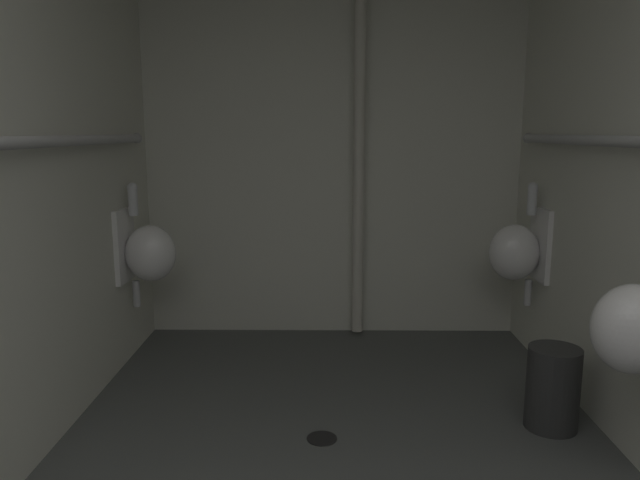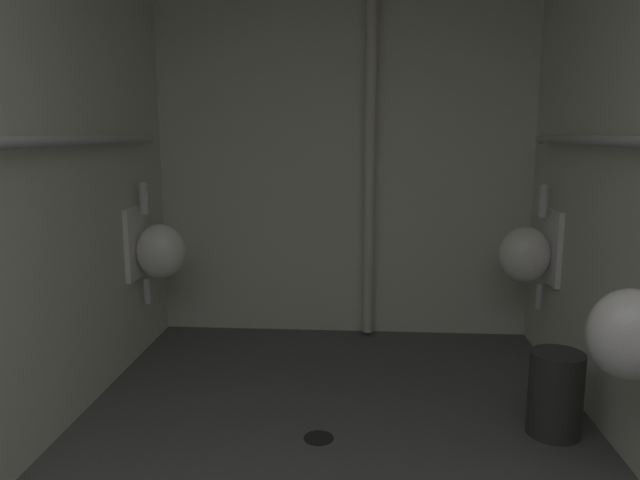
{
  "view_description": "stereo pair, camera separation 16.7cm",
  "coord_description": "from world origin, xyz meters",
  "px_view_note": "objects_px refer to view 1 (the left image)",
  "views": [
    {
      "loc": [
        -0.04,
        -0.2,
        1.4
      ],
      "look_at": [
        -0.07,
        2.61,
        0.89
      ],
      "focal_mm": 33.77,
      "sensor_mm": 36.0,
      "label": 1
    },
    {
      "loc": [
        0.12,
        -0.2,
        1.4
      ],
      "look_at": [
        -0.07,
        2.61,
        0.89
      ],
      "focal_mm": 33.77,
      "sensor_mm": 36.0,
      "label": 2
    }
  ],
  "objects_px": {
    "floor_drain": "(322,438)",
    "urinal_right_mid": "(639,326)",
    "urinal_left_mid": "(147,251)",
    "urinal_right_far": "(518,251)",
    "waste_bin": "(553,388)",
    "standpipe_back_wall": "(359,152)"
  },
  "relations": [
    {
      "from": "urinal_right_mid",
      "to": "floor_drain",
      "type": "xyz_separation_m",
      "value": [
        -1.18,
        0.41,
        -0.68
      ]
    },
    {
      "from": "floor_drain",
      "to": "waste_bin",
      "type": "height_order",
      "value": "waste_bin"
    },
    {
      "from": "urinal_right_far",
      "to": "standpipe_back_wall",
      "type": "height_order",
      "value": "standpipe_back_wall"
    },
    {
      "from": "standpipe_back_wall",
      "to": "floor_drain",
      "type": "distance_m",
      "value": 1.94
    },
    {
      "from": "urinal_right_far",
      "to": "floor_drain",
      "type": "distance_m",
      "value": 1.7
    },
    {
      "from": "urinal_left_mid",
      "to": "standpipe_back_wall",
      "type": "relative_size",
      "value": 0.31
    },
    {
      "from": "urinal_left_mid",
      "to": "waste_bin",
      "type": "distance_m",
      "value": 2.36
    },
    {
      "from": "urinal_left_mid",
      "to": "floor_drain",
      "type": "height_order",
      "value": "urinal_left_mid"
    },
    {
      "from": "urinal_right_mid",
      "to": "urinal_right_far",
      "type": "distance_m",
      "value": 1.43
    },
    {
      "from": "urinal_left_mid",
      "to": "urinal_right_mid",
      "type": "bearing_deg",
      "value": -31.64
    },
    {
      "from": "urinal_left_mid",
      "to": "urinal_right_mid",
      "type": "xyz_separation_m",
      "value": [
        2.24,
        -1.38,
        0.0
      ]
    },
    {
      "from": "urinal_right_far",
      "to": "standpipe_back_wall",
      "type": "relative_size",
      "value": 0.31
    },
    {
      "from": "waste_bin",
      "to": "standpipe_back_wall",
      "type": "bearing_deg",
      "value": 122.81
    },
    {
      "from": "urinal_right_mid",
      "to": "standpipe_back_wall",
      "type": "height_order",
      "value": "standpipe_back_wall"
    },
    {
      "from": "urinal_left_mid",
      "to": "urinal_right_far",
      "type": "distance_m",
      "value": 2.24
    },
    {
      "from": "urinal_right_mid",
      "to": "waste_bin",
      "type": "bearing_deg",
      "value": 99.01
    },
    {
      "from": "floor_drain",
      "to": "waste_bin",
      "type": "bearing_deg",
      "value": 6.5
    },
    {
      "from": "standpipe_back_wall",
      "to": "floor_drain",
      "type": "height_order",
      "value": "standpipe_back_wall"
    },
    {
      "from": "urinal_left_mid",
      "to": "floor_drain",
      "type": "bearing_deg",
      "value": -42.37
    },
    {
      "from": "urinal_right_far",
      "to": "waste_bin",
      "type": "bearing_deg",
      "value": -95.46
    },
    {
      "from": "floor_drain",
      "to": "urinal_right_mid",
      "type": "bearing_deg",
      "value": -19.32
    },
    {
      "from": "urinal_right_mid",
      "to": "urinal_right_far",
      "type": "xyz_separation_m",
      "value": [
        0.0,
        1.43,
        0.0
      ]
    }
  ]
}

